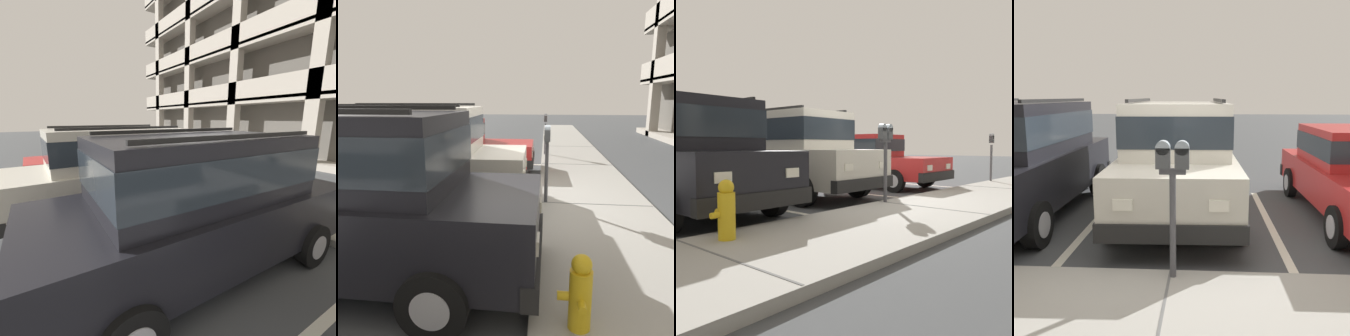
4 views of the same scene
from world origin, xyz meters
TOP-DOWN VIEW (x-y plane):
  - ground_plane at (0.00, 0.00)m, footprint 80.00×80.00m
  - sidewalk at (0.00, 1.30)m, footprint 40.00×2.20m
  - parking_stall_lines at (1.46, -1.40)m, footprint 11.77×4.80m
  - silver_suv at (0.08, -2.44)m, footprint 2.11×4.83m
  - red_sedan at (-3.02, -2.35)m, footprint 1.88×4.50m
  - parking_meter_near at (-0.04, 0.35)m, footprint 0.35×0.12m
  - parking_meter_far at (-5.86, 0.31)m, footprint 0.15×0.12m
  - fire_hydrant at (3.60, 0.65)m, footprint 0.30×0.30m

SIDE VIEW (x-z plane):
  - ground_plane at x=0.00m, z-range -0.10..0.00m
  - parking_stall_lines at x=1.46m, z-range 0.00..0.01m
  - sidewalk at x=0.00m, z-range 0.00..0.12m
  - fire_hydrant at x=3.60m, z-range 0.11..0.81m
  - red_sedan at x=-3.02m, z-range 0.05..1.59m
  - silver_suv at x=0.08m, z-range 0.07..2.11m
  - parking_meter_far at x=-5.86m, z-range 0.35..1.83m
  - parking_meter_near at x=-0.04m, z-range 0.49..2.00m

